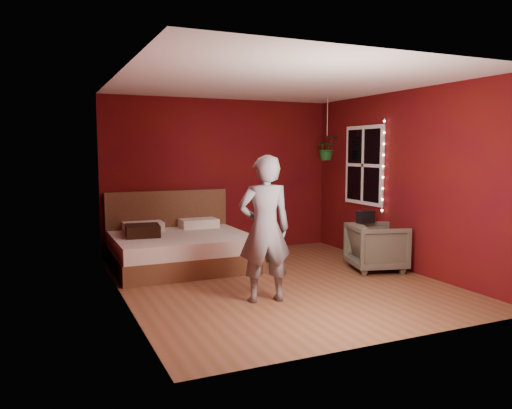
{
  "coord_description": "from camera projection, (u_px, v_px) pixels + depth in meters",
  "views": [
    {
      "loc": [
        -2.88,
        -5.77,
        1.74
      ],
      "look_at": [
        -0.16,
        0.4,
        1.01
      ],
      "focal_mm": 35.0,
      "sensor_mm": 36.0,
      "label": 1
    }
  ],
  "objects": [
    {
      "name": "floor",
      "position": [
        279.0,
        282.0,
        6.59
      ],
      "size": [
        4.5,
        4.5,
        0.0
      ],
      "primitive_type": "plane",
      "color": "brown",
      "rests_on": "ground"
    },
    {
      "name": "fairy_lights",
      "position": [
        383.0,
        166.0,
        7.55
      ],
      "size": [
        0.04,
        0.04,
        1.45
      ],
      "color": "silver",
      "rests_on": "room_walls"
    },
    {
      "name": "room_walls",
      "position": [
        280.0,
        155.0,
        6.41
      ],
      "size": [
        4.04,
        4.54,
        2.62
      ],
      "color": "#591109",
      "rests_on": "ground"
    },
    {
      "name": "armchair",
      "position": [
        377.0,
        247.0,
        7.23
      ],
      "size": [
        0.91,
        0.9,
        0.69
      ],
      "primitive_type": "imported",
      "rotation": [
        0.0,
        0.0,
        1.32
      ],
      "color": "#5A5547",
      "rests_on": "ground"
    },
    {
      "name": "handbag",
      "position": [
        365.0,
        217.0,
        7.25
      ],
      "size": [
        0.25,
        0.13,
        0.18
      ],
      "primitive_type": "cube",
      "rotation": [
        0.0,
        0.0,
        0.04
      ],
      "color": "black",
      "rests_on": "armchair"
    },
    {
      "name": "window",
      "position": [
        364.0,
        165.0,
        8.04
      ],
      "size": [
        0.05,
        0.97,
        1.27
      ],
      "color": "white",
      "rests_on": "room_walls"
    },
    {
      "name": "throw_pillow",
      "position": [
        143.0,
        231.0,
        7.24
      ],
      "size": [
        0.52,
        0.52,
        0.17
      ],
      "primitive_type": "cube",
      "rotation": [
        0.0,
        0.0,
        -0.11
      ],
      "color": "black",
      "rests_on": "bed"
    },
    {
      "name": "hanging_plant",
      "position": [
        327.0,
        148.0,
        8.42
      ],
      "size": [
        0.43,
        0.39,
        1.03
      ],
      "color": "silver",
      "rests_on": "room_walls"
    },
    {
      "name": "person",
      "position": [
        265.0,
        229.0,
        5.7
      ],
      "size": [
        0.67,
        0.5,
        1.69
      ],
      "primitive_type": "imported",
      "rotation": [
        0.0,
        0.0,
        2.97
      ],
      "color": "slate",
      "rests_on": "ground"
    },
    {
      "name": "bed",
      "position": [
        180.0,
        248.0,
        7.5
      ],
      "size": [
        1.98,
        1.68,
        1.09
      ],
      "color": "brown",
      "rests_on": "ground"
    }
  ]
}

